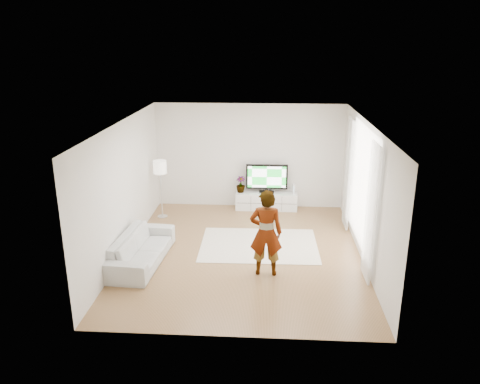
# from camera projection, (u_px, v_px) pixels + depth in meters

# --- Properties ---
(floor) EXTENTS (6.00, 6.00, 0.00)m
(floor) POSITION_uv_depth(u_px,v_px,m) (243.00, 253.00, 10.08)
(floor) COLOR #9F7148
(floor) RESTS_ON ground
(ceiling) EXTENTS (6.00, 6.00, 0.00)m
(ceiling) POSITION_uv_depth(u_px,v_px,m) (243.00, 123.00, 9.20)
(ceiling) COLOR white
(ceiling) RESTS_ON wall_back
(wall_left) EXTENTS (0.02, 6.00, 2.80)m
(wall_left) POSITION_uv_depth(u_px,v_px,m) (124.00, 189.00, 9.79)
(wall_left) COLOR silver
(wall_left) RESTS_ON floor
(wall_right) EXTENTS (0.02, 6.00, 2.80)m
(wall_right) POSITION_uv_depth(u_px,v_px,m) (366.00, 193.00, 9.49)
(wall_right) COLOR silver
(wall_right) RESTS_ON floor
(wall_back) EXTENTS (5.00, 0.02, 2.80)m
(wall_back) POSITION_uv_depth(u_px,v_px,m) (249.00, 156.00, 12.48)
(wall_back) COLOR silver
(wall_back) RESTS_ON floor
(wall_front) EXTENTS (5.00, 0.02, 2.80)m
(wall_front) POSITION_uv_depth(u_px,v_px,m) (232.00, 255.00, 6.79)
(wall_front) COLOR silver
(wall_front) RESTS_ON floor
(window) EXTENTS (0.01, 2.60, 2.50)m
(window) POSITION_uv_depth(u_px,v_px,m) (362.00, 186.00, 9.76)
(window) COLOR white
(window) RESTS_ON wall_right
(curtain_near) EXTENTS (0.04, 0.70, 2.60)m
(curtain_near) POSITION_uv_depth(u_px,v_px,m) (371.00, 213.00, 8.56)
(curtain_near) COLOR white
(curtain_near) RESTS_ON floor
(curtain_far) EXTENTS (0.04, 0.70, 2.60)m
(curtain_far) POSITION_uv_depth(u_px,v_px,m) (348.00, 174.00, 11.03)
(curtain_far) COLOR white
(curtain_far) RESTS_ON floor
(media_console) EXTENTS (1.64, 0.47, 0.46)m
(media_console) POSITION_uv_depth(u_px,v_px,m) (266.00, 201.00, 12.60)
(media_console) COLOR white
(media_console) RESTS_ON floor
(television) EXTENTS (1.11, 0.22, 0.77)m
(television) POSITION_uv_depth(u_px,v_px,m) (267.00, 177.00, 12.42)
(television) COLOR black
(television) RESTS_ON media_console
(game_console) EXTENTS (0.08, 0.18, 0.24)m
(game_console) POSITION_uv_depth(u_px,v_px,m) (293.00, 189.00, 12.44)
(game_console) COLOR white
(game_console) RESTS_ON media_console
(potted_plant) EXTENTS (0.30, 0.30, 0.43)m
(potted_plant) POSITION_uv_depth(u_px,v_px,m) (241.00, 184.00, 12.50)
(potted_plant) COLOR #3F7238
(potted_plant) RESTS_ON media_console
(rug) EXTENTS (2.61, 1.90, 0.01)m
(rug) POSITION_uv_depth(u_px,v_px,m) (259.00, 245.00, 10.43)
(rug) COLOR white
(rug) RESTS_ON floor
(player) EXTENTS (0.63, 0.42, 1.72)m
(player) POSITION_uv_depth(u_px,v_px,m) (266.00, 233.00, 8.89)
(player) COLOR #334772
(player) RESTS_ON rug
(sofa) EXTENTS (0.97, 2.17, 0.62)m
(sofa) POSITION_uv_depth(u_px,v_px,m) (142.00, 248.00, 9.55)
(sofa) COLOR silver
(sofa) RESTS_ON floor
(floor_lamp) EXTENTS (0.33, 0.33, 1.49)m
(floor_lamp) POSITION_uv_depth(u_px,v_px,m) (160.00, 170.00, 11.71)
(floor_lamp) COLOR silver
(floor_lamp) RESTS_ON floor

